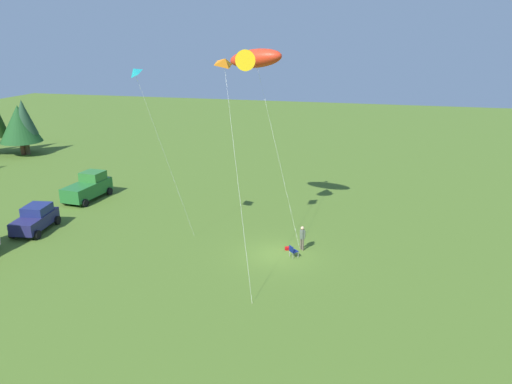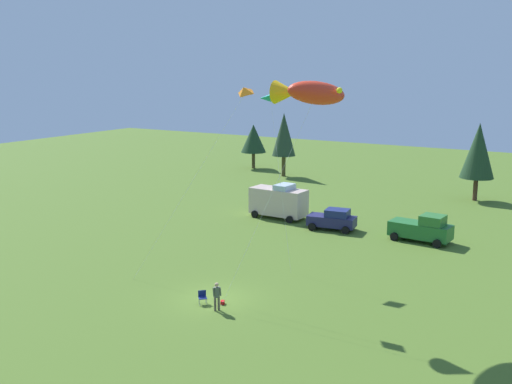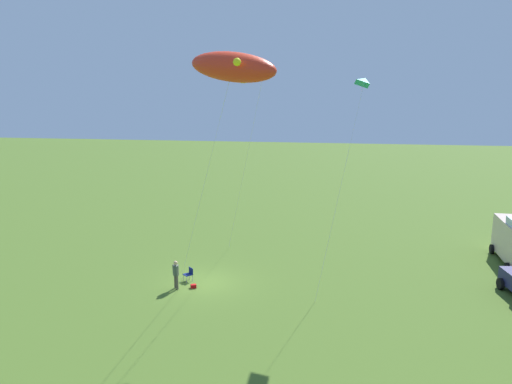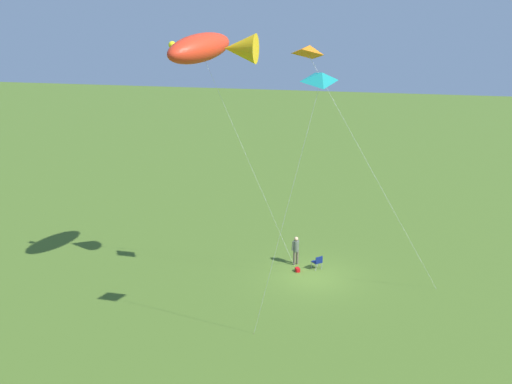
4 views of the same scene
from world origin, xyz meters
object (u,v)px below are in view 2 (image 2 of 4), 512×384
Objects in this scene: backpack_on_grass at (223,302)px; kite_delta_orange at (243,91)px; folding_chair at (202,296)px; car_navy_hatch at (333,219)px; kite_delta_teal at (271,97)px; person_kite_flyer at (217,294)px; kite_large_fish at (309,93)px; van_camper_beige at (279,201)px; truck_green_flatbed at (422,229)px.

kite_delta_orange is (-0.93, 3.97, 12.53)m from backpack_on_grass.
folding_chair is 19.86m from car_navy_hatch.
kite_delta_teal reaches higher than car_navy_hatch.
kite_delta_teal is at bearing 146.24° from person_kite_flyer.
kite_delta_teal is at bearing 134.22° from kite_large_fish.
car_navy_hatch is 19.27m from kite_delta_orange.
van_camper_beige reaches higher than backpack_on_grass.
person_kite_flyer is 22.92m from van_camper_beige.
car_navy_hatch is at bearing 90.73° from kite_delta_orange.
car_navy_hatch is 14.72m from kite_delta_teal.
person_kite_flyer is 12.69m from kite_delta_orange.
person_kite_flyer is 0.14× the size of kite_delta_teal.
folding_chair is 22.14m from van_camper_beige.
kite_delta_orange reaches higher than folding_chair.
truck_green_flatbed is (6.70, 19.65, 0.99)m from backpack_on_grass.
backpack_on_grass is at bearing 73.56° from folding_chair.
car_navy_hatch is 0.86× the size of truck_green_flatbed.
kite_large_fish is at bearing -80.29° from car_navy_hatch.
kite_large_fish reaches higher than backpack_on_grass.
folding_chair is at bearing -91.95° from kite_delta_orange.
backpack_on_grass is 21.96m from van_camper_beige.
car_navy_hatch is at bearing 84.03° from kite_delta_teal.
kite_delta_teal is at bearing 101.94° from kite_delta_orange.
van_camper_beige is 20.98m from kite_delta_orange.
folding_chair is 21.68m from truck_green_flatbed.
truck_green_flatbed is (14.05, -0.99, -0.54)m from van_camper_beige.
folding_chair is 0.07× the size of kite_delta_teal.
kite_large_fish reaches higher than kite_delta_orange.
van_camper_beige is 16.00m from kite_delta_teal.
car_navy_hatch reaches higher than backpack_on_grass.
person_kite_flyer is 12.98m from kite_large_fish.
kite_delta_orange reaches higher than person_kite_flyer.
person_kite_flyer is at bearing -68.03° from van_camper_beige.
van_camper_beige is 14.09m from truck_green_flatbed.
kite_delta_orange reaches higher than van_camper_beige.
backpack_on_grass is 15.49m from kite_delta_teal.
kite_delta_teal is (-1.05, 10.23, 11.55)m from folding_chair.
folding_chair is (-1.34, 0.41, -0.53)m from person_kite_flyer.
kite_large_fish is at bearing -54.18° from van_camper_beige.
car_navy_hatch is at bearing 93.34° from backpack_on_grass.
van_camper_beige reaches higher than folding_chair.
folding_chair is 12.98m from kite_delta_orange.
truck_green_flatbed is at bearing 48.52° from kite_delta_teal.
car_navy_hatch is (-0.04, 19.85, 0.46)m from folding_chair.
backpack_on_grass is (1.08, 0.57, -0.38)m from folding_chair.
kite_delta_teal reaches higher than backpack_on_grass.
car_navy_hatch is (-1.38, 20.26, -0.07)m from person_kite_flyer.
truck_green_flatbed is 0.38× the size of kite_large_fish.
kite_large_fish is at bearing 84.25° from folding_chair.
backpack_on_grass is 20.79m from truck_green_flatbed.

